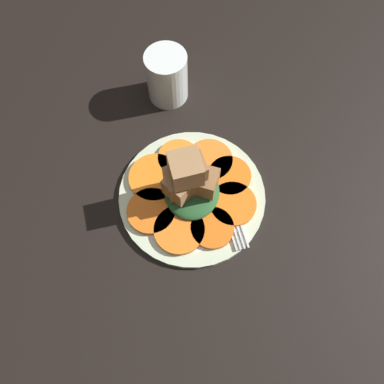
{
  "coord_description": "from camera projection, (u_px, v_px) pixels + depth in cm",
  "views": [
    {
      "loc": [
        -25.17,
        -2.8,
        62.65
      ],
      "look_at": [
        0.0,
        0.0,
        4.1
      ],
      "focal_mm": 35.0,
      "sensor_mm": 36.0,
      "label": 1
    }
  ],
  "objects": [
    {
      "name": "carrot_slice_0",
      "position": [
        209.0,
        160.0,
        0.67
      ],
      "size": [
        8.33,
        8.33,
        0.81
      ],
      "primitive_type": "cylinder",
      "color": "orange",
      "rests_on": "plate"
    },
    {
      "name": "table_slab",
      "position": [
        192.0,
        199.0,
        0.67
      ],
      "size": [
        120.0,
        120.0,
        2.0
      ],
      "primitive_type": "cube",
      "color": "black",
      "rests_on": "ground"
    },
    {
      "name": "carrot_slice_6",
      "position": [
        233.0,
        204.0,
        0.64
      ],
      "size": [
        8.02,
        8.02,
        0.81
      ],
      "primitive_type": "cylinder",
      "color": "orange",
      "rests_on": "plate"
    },
    {
      "name": "center_pile",
      "position": [
        189.0,
        183.0,
        0.61
      ],
      "size": [
        10.42,
        9.69,
        11.86
      ],
      "color": "#235128",
      "rests_on": "plate"
    },
    {
      "name": "fork",
      "position": [
        227.0,
        201.0,
        0.64
      ],
      "size": [
        17.81,
        8.27,
        0.4
      ],
      "rotation": [
        0.0,
        0.0,
        0.37
      ],
      "color": "silver",
      "rests_on": "plate"
    },
    {
      "name": "carrot_slice_3",
      "position": [
        151.0,
        211.0,
        0.63
      ],
      "size": [
        8.22,
        8.22,
        0.81
      ],
      "primitive_type": "cylinder",
      "color": "orange",
      "rests_on": "plate"
    },
    {
      "name": "carrot_slice_7",
      "position": [
        229.0,
        176.0,
        0.66
      ],
      "size": [
        7.6,
        7.6,
        0.81
      ],
      "primitive_type": "cylinder",
      "color": "orange",
      "rests_on": "plate"
    },
    {
      "name": "carrot_slice_1",
      "position": [
        179.0,
        158.0,
        0.67
      ],
      "size": [
        7.44,
        7.44,
        0.81
      ],
      "primitive_type": "cylinder",
      "color": "orange",
      "rests_on": "plate"
    },
    {
      "name": "plate",
      "position": [
        192.0,
        196.0,
        0.65
      ],
      "size": [
        25.44,
        25.44,
        1.05
      ],
      "color": "beige",
      "rests_on": "table_slab"
    },
    {
      "name": "carrot_slice_4",
      "position": [
        179.0,
        230.0,
        0.62
      ],
      "size": [
        8.47,
        8.47,
        0.81
      ],
      "primitive_type": "cylinder",
      "color": "orange",
      "rests_on": "plate"
    },
    {
      "name": "carrot_slice_5",
      "position": [
        212.0,
        228.0,
        0.62
      ],
      "size": [
        7.24,
        7.24,
        0.81
      ],
      "primitive_type": "cylinder",
      "color": "orange",
      "rests_on": "plate"
    },
    {
      "name": "carrot_slice_2",
      "position": [
        155.0,
        177.0,
        0.66
      ],
      "size": [
        9.15,
        9.15,
        0.81
      ],
      "primitive_type": "cylinder",
      "color": "orange",
      "rests_on": "plate"
    },
    {
      "name": "water_glass",
      "position": [
        167.0,
        77.0,
        0.7
      ],
      "size": [
        7.78,
        7.78,
        10.08
      ],
      "color": "silver",
      "rests_on": "table_slab"
    }
  ]
}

